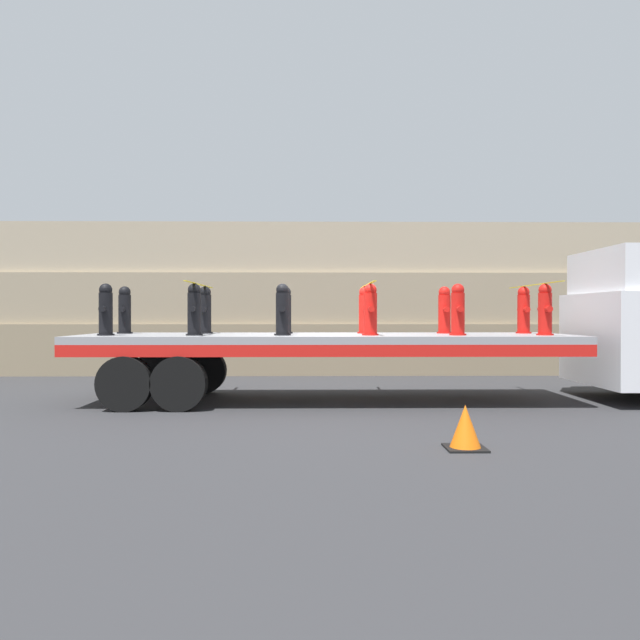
# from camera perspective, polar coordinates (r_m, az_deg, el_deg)

# --- Properties ---
(ground_plane) EXTENTS (120.00, 120.00, 0.00)m
(ground_plane) POSITION_cam_1_polar(r_m,az_deg,el_deg) (11.52, 0.53, -7.41)
(ground_plane) COLOR #2D2D30
(rock_cliff) EXTENTS (60.00, 3.30, 4.02)m
(rock_cliff) POSITION_cam_1_polar(r_m,az_deg,el_deg) (17.69, 0.06, 1.87)
(rock_cliff) COLOR #84755B
(rock_cliff) RESTS_ON ground_plane
(flatbed_trailer) EXTENTS (8.87, 2.60, 1.22)m
(flatbed_trailer) POSITION_cam_1_polar(r_m,az_deg,el_deg) (11.43, -2.89, -2.54)
(flatbed_trailer) COLOR gray
(flatbed_trailer) RESTS_ON ground_plane
(fire_hydrant_black_near_0) EXTENTS (0.29, 0.46, 0.90)m
(fire_hydrant_black_near_0) POSITION_cam_1_polar(r_m,az_deg,el_deg) (11.43, -19.00, 0.86)
(fire_hydrant_black_near_0) COLOR black
(fire_hydrant_black_near_0) RESTS_ON flatbed_trailer
(fire_hydrant_black_far_0) EXTENTS (0.29, 0.46, 0.90)m
(fire_hydrant_black_far_0) POSITION_cam_1_polar(r_m,az_deg,el_deg) (12.48, -17.42, 0.83)
(fire_hydrant_black_far_0) COLOR black
(fire_hydrant_black_far_0) RESTS_ON flatbed_trailer
(fire_hydrant_black_near_1) EXTENTS (0.29, 0.46, 0.90)m
(fire_hydrant_black_near_1) POSITION_cam_1_polar(r_m,az_deg,el_deg) (11.05, -11.42, 0.89)
(fire_hydrant_black_near_1) COLOR black
(fire_hydrant_black_near_1) RESTS_ON flatbed_trailer
(fire_hydrant_black_far_1) EXTENTS (0.29, 0.46, 0.90)m
(fire_hydrant_black_far_1) POSITION_cam_1_polar(r_m,az_deg,el_deg) (12.13, -10.46, 0.86)
(fire_hydrant_black_far_1) COLOR black
(fire_hydrant_black_far_1) RESTS_ON flatbed_trailer
(fire_hydrant_black_near_2) EXTENTS (0.29, 0.46, 0.90)m
(fire_hydrant_black_near_2) POSITION_cam_1_polar(r_m,az_deg,el_deg) (10.87, -3.45, 0.91)
(fire_hydrant_black_near_2) COLOR black
(fire_hydrant_black_near_2) RESTS_ON flatbed_trailer
(fire_hydrant_black_far_2) EXTENTS (0.29, 0.46, 0.90)m
(fire_hydrant_black_far_2) POSITION_cam_1_polar(r_m,az_deg,el_deg) (11.97, -3.21, 0.87)
(fire_hydrant_black_far_2) COLOR black
(fire_hydrant_black_far_2) RESTS_ON flatbed_trailer
(fire_hydrant_red_near_3) EXTENTS (0.29, 0.46, 0.90)m
(fire_hydrant_red_near_3) POSITION_cam_1_polar(r_m,az_deg,el_deg) (10.91, 4.63, 0.91)
(fire_hydrant_red_near_3) COLOR red
(fire_hydrant_red_near_3) RESTS_ON flatbed_trailer
(fire_hydrant_red_far_3) EXTENTS (0.29, 0.46, 0.90)m
(fire_hydrant_red_far_3) POSITION_cam_1_polar(r_m,az_deg,el_deg) (12.00, 4.13, 0.87)
(fire_hydrant_red_far_3) COLOR red
(fire_hydrant_red_far_3) RESTS_ON flatbed_trailer
(fire_hydrant_red_near_4) EXTENTS (0.29, 0.46, 0.90)m
(fire_hydrant_red_near_4) POSITION_cam_1_polar(r_m,az_deg,el_deg) (11.16, 12.49, 0.89)
(fire_hydrant_red_near_4) COLOR red
(fire_hydrant_red_near_4) RESTS_ON flatbed_trailer
(fire_hydrant_red_far_4) EXTENTS (0.29, 0.46, 0.90)m
(fire_hydrant_red_far_4) POSITION_cam_1_polar(r_m,az_deg,el_deg) (12.23, 11.31, 0.86)
(fire_hydrant_red_far_4) COLOR red
(fire_hydrant_red_far_4) RESTS_ON flatbed_trailer
(fire_hydrant_red_near_5) EXTENTS (0.29, 0.46, 0.90)m
(fire_hydrant_red_near_5) POSITION_cam_1_polar(r_m,az_deg,el_deg) (11.61, 19.88, 0.85)
(fire_hydrant_red_near_5) COLOR red
(fire_hydrant_red_near_5) RESTS_ON flatbed_trailer
(fire_hydrant_red_far_5) EXTENTS (0.29, 0.46, 0.90)m
(fire_hydrant_red_far_5) POSITION_cam_1_polar(r_m,az_deg,el_deg) (12.64, 18.12, 0.83)
(fire_hydrant_red_far_5) COLOR red
(fire_hydrant_red_far_5) RESTS_ON flatbed_trailer
(cargo_strap_rear) EXTENTS (0.05, 2.70, 0.01)m
(cargo_strap_rear) POSITION_cam_1_polar(r_m,az_deg,el_deg) (11.60, -10.92, 3.19)
(cargo_strap_rear) COLOR yellow
(cargo_strap_rear) RESTS_ON fire_hydrant_black_near_1
(cargo_strap_middle) EXTENTS (0.05, 2.70, 0.01)m
(cargo_strap_middle) POSITION_cam_1_polar(r_m,az_deg,el_deg) (11.47, 4.37, 3.23)
(cargo_strap_middle) COLOR yellow
(cargo_strap_middle) RESTS_ON fire_hydrant_red_near_3
(cargo_strap_front) EXTENTS (0.05, 2.70, 0.01)m
(cargo_strap_front) POSITION_cam_1_polar(r_m,az_deg,el_deg) (12.14, 18.97, 3.06)
(cargo_strap_front) COLOR yellow
(cargo_strap_front) RESTS_ON fire_hydrant_red_near_5
(traffic_cone) EXTENTS (0.47, 0.47, 0.52)m
(traffic_cone) POSITION_cam_1_polar(r_m,az_deg,el_deg) (7.64, 13.14, -9.56)
(traffic_cone) COLOR black
(traffic_cone) RESTS_ON ground_plane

